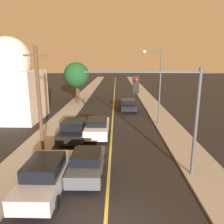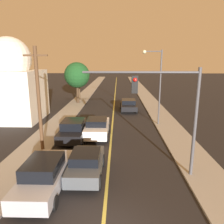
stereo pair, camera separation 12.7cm
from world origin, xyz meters
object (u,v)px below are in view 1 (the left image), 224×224
(tree_left_near, at_px, (78,73))
(domed_building_left, at_px, (12,84))
(car_near_lane_second, at_px, (97,127))
(car_far_oncoming, at_px, (128,105))
(utility_pole_left, at_px, (39,98))
(streetlamp_right, at_px, (156,78))
(tree_left_far, at_px, (76,75))
(traffic_signal_mast, at_px, (169,102))
(car_outer_lane_second, at_px, (74,130))
(car_near_lane_front, at_px, (87,163))
(car_outer_lane_front, at_px, (46,174))

(tree_left_near, xyz_separation_m, domed_building_left, (-4.95, -11.71, -0.39))
(car_near_lane_second, distance_m, car_far_oncoming, 10.22)
(utility_pole_left, relative_size, tree_left_near, 1.29)
(streetlamp_right, xyz_separation_m, utility_pole_left, (-8.98, -6.58, -0.87))
(tree_left_far, height_order, domed_building_left, domed_building_left)
(car_far_oncoming, height_order, tree_left_far, tree_left_far)
(traffic_signal_mast, xyz_separation_m, streetlamp_right, (1.00, 9.86, 0.51))
(car_outer_lane_second, relative_size, utility_pole_left, 0.66)
(car_outer_lane_second, distance_m, tree_left_near, 18.09)
(car_near_lane_front, distance_m, car_far_oncoming, 16.58)
(traffic_signal_mast, bearing_deg, domed_building_left, 139.94)
(car_near_lane_second, height_order, car_outer_lane_front, car_outer_lane_front)
(car_near_lane_second, xyz_separation_m, traffic_signal_mast, (4.34, -6.35, 3.37))
(car_outer_lane_front, height_order, traffic_signal_mast, traffic_signal_mast)
(tree_left_near, height_order, domed_building_left, domed_building_left)
(car_outer_lane_second, xyz_separation_m, streetlamp_right, (7.20, 4.15, 3.89))
(car_near_lane_second, relative_size, utility_pole_left, 0.61)
(car_near_lane_second, distance_m, traffic_signal_mast, 8.40)
(tree_left_near, bearing_deg, car_near_lane_second, -75.22)
(car_outer_lane_front, bearing_deg, car_near_lane_front, 34.88)
(car_outer_lane_front, relative_size, car_outer_lane_second, 1.05)
(tree_left_near, bearing_deg, car_near_lane_front, -79.23)
(traffic_signal_mast, bearing_deg, car_near_lane_second, 124.33)
(tree_left_far, distance_m, domed_building_left, 10.43)
(car_outer_lane_front, xyz_separation_m, car_outer_lane_second, (-0.00, 7.20, -0.03))
(car_far_oncoming, relative_size, traffic_signal_mast, 0.78)
(car_near_lane_second, xyz_separation_m, streetlamp_right, (5.34, 3.50, 3.88))
(car_outer_lane_second, relative_size, traffic_signal_mast, 0.79)
(utility_pole_left, xyz_separation_m, tree_left_far, (-0.57, 17.32, 0.33))
(traffic_signal_mast, bearing_deg, car_outer_lane_second, 137.38)
(car_outer_lane_second, relative_size, car_far_oncoming, 1.01)
(car_near_lane_front, bearing_deg, traffic_signal_mast, 2.57)
(tree_left_far, bearing_deg, streetlamp_right, -48.36)
(car_far_oncoming, distance_m, streetlamp_right, 7.72)
(traffic_signal_mast, relative_size, streetlamp_right, 0.84)
(car_near_lane_front, relative_size, tree_left_near, 0.71)
(car_far_oncoming, height_order, domed_building_left, domed_building_left)
(tree_left_near, relative_size, domed_building_left, 0.64)
(car_far_oncoming, bearing_deg, tree_left_near, -43.54)
(car_near_lane_second, bearing_deg, car_outer_lane_second, -160.87)
(utility_pole_left, bearing_deg, car_near_lane_front, -43.60)
(domed_building_left, bearing_deg, car_far_oncoming, 19.94)
(domed_building_left, bearing_deg, car_near_lane_front, -51.31)
(tree_left_near, bearing_deg, car_outer_lane_front, -84.00)
(streetlamp_right, bearing_deg, car_outer_lane_second, -150.04)
(car_far_oncoming, bearing_deg, tree_left_far, -31.64)
(domed_building_left, bearing_deg, streetlamp_right, -6.60)
(utility_pole_left, bearing_deg, streetlamp_right, 36.21)
(car_near_lane_front, relative_size, car_far_oncoming, 0.84)
(car_near_lane_front, bearing_deg, tree_left_far, 101.45)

